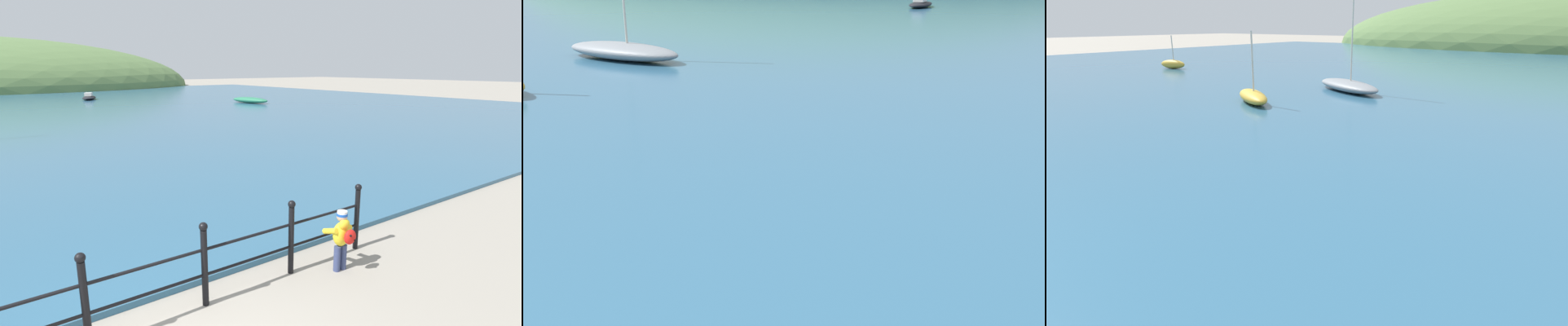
{
  "view_description": "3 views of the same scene",
  "coord_description": "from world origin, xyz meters",
  "views": [
    {
      "loc": [
        -1.12,
        -2.99,
        3.19
      ],
      "look_at": [
        4.82,
        5.14,
        0.82
      ],
      "focal_mm": 28.0,
      "sensor_mm": 36.0,
      "label": 1
    },
    {
      "loc": [
        4.02,
        -0.64,
        3.3
      ],
      "look_at": [
        3.34,
        6.88,
        0.71
      ],
      "focal_mm": 42.0,
      "sensor_mm": 36.0,
      "label": 2
    },
    {
      "loc": [
        7.29,
        1.01,
        3.27
      ],
      "look_at": [
        3.13,
        6.71,
        0.83
      ],
      "focal_mm": 28.0,
      "sensor_mm": 36.0,
      "label": 3
    }
  ],
  "objects": [
    {
      "name": "boat_twin_mast",
      "position": [
        9.01,
        39.49,
        0.32
      ],
      "size": [
        2.32,
        3.41,
        0.69
      ],
      "color": "black",
      "rests_on": "water"
    },
    {
      "name": "boat_green_fishing",
      "position": [
        -2.88,
        18.35,
        0.39
      ],
      "size": [
        4.65,
        3.27,
        5.43
      ],
      "color": "gray",
      "rests_on": "water"
    },
    {
      "name": "water",
      "position": [
        0.0,
        32.0,
        0.05
      ],
      "size": [
        80.0,
        60.0,
        0.1
      ],
      "primitive_type": "cube",
      "color": "#2D5B7A",
      "rests_on": "ground"
    }
  ]
}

